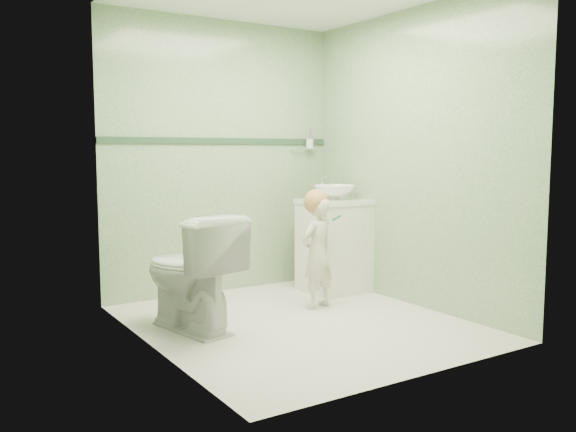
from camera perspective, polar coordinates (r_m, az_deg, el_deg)
ground at (r=4.54m, az=1.03°, el=-10.01°), size 2.50×2.50×0.00m
room_shell at (r=4.36m, az=1.06°, el=5.31°), size 2.50×2.54×2.40m
trim_stripe at (r=5.44m, az=-6.20°, el=7.03°), size 2.20×0.02×0.05m
vanity at (r=5.49m, az=4.34°, el=-2.92°), size 0.52×0.50×0.80m
counter at (r=5.44m, az=4.37°, el=1.35°), size 0.54×0.52×0.04m
basin at (r=5.43m, az=4.38°, el=2.23°), size 0.37×0.37×0.13m
faucet at (r=5.57m, az=3.25°, el=3.17°), size 0.03×0.13×0.18m
cup_holder at (r=5.84m, az=1.98°, el=6.79°), size 0.26×0.07×0.21m
toilet at (r=4.34m, az=-9.22°, el=-5.21°), size 0.62×0.89×0.83m
toddler at (r=4.89m, az=2.78°, el=-3.48°), size 0.37×0.29×0.89m
hair_cap at (r=4.86m, az=2.63°, el=1.35°), size 0.20×0.20×0.20m
teal_toothbrush at (r=4.83m, az=4.49°, el=-0.13°), size 0.11×0.14×0.08m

